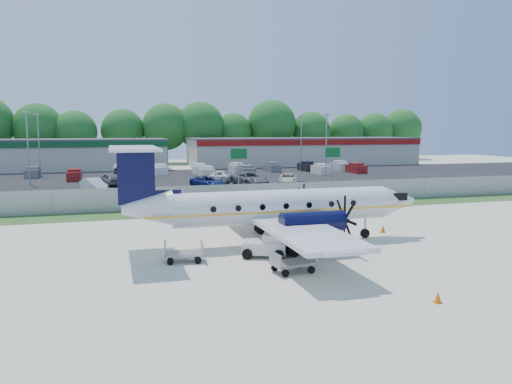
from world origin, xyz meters
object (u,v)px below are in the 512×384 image
object	(u,v)px
aircraft	(276,206)
baggage_cart_far	(293,262)
pushback_tug	(266,245)
baggage_cart_near	(184,252)

from	to	relation	value
aircraft	baggage_cart_far	xyz separation A→B (m)	(-1.16, -5.97, -1.80)
aircraft	pushback_tug	bearing A→B (deg)	-118.75
pushback_tug	baggage_cart_far	size ratio (longest dim) A/B	1.26
pushback_tug	baggage_cart_near	size ratio (longest dim) A/B	1.29
aircraft	baggage_cart_far	bearing A→B (deg)	-100.99
pushback_tug	baggage_cart_near	world-z (taller)	pushback_tug
baggage_cart_near	baggage_cart_far	size ratio (longest dim) A/B	0.98
baggage_cart_far	baggage_cart_near	bearing A→B (deg)	144.40
pushback_tug	aircraft	bearing A→B (deg)	61.25
aircraft	baggage_cart_near	world-z (taller)	aircraft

